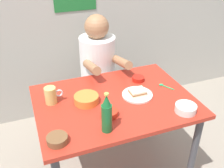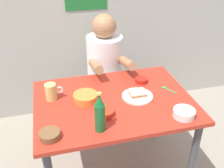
{
  "view_description": "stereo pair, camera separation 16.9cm",
  "coord_description": "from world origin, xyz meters",
  "px_view_note": "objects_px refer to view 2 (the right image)",
  "views": [
    {
      "loc": [
        -0.55,
        -1.41,
        1.77
      ],
      "look_at": [
        0.0,
        0.05,
        0.84
      ],
      "focal_mm": 41.67,
      "sensor_mm": 36.0,
      "label": 1
    },
    {
      "loc": [
        -0.39,
        -1.46,
        1.77
      ],
      "look_at": [
        0.0,
        0.05,
        0.84
      ],
      "focal_mm": 41.67,
      "sensor_mm": 36.0,
      "label": 2
    }
  ],
  "objects_px": {
    "dining_table": "(114,110)",
    "condiment_bowl_brown": "(50,135)",
    "beer_mug": "(51,92)",
    "stool": "(105,97)",
    "plate_orange": "(137,96)",
    "beer_bottle": "(100,114)",
    "person_seated": "(105,59)",
    "sandwich": "(138,93)"
  },
  "relations": [
    {
      "from": "beer_bottle",
      "to": "condiment_bowl_brown",
      "type": "bearing_deg",
      "value": 179.9
    },
    {
      "from": "dining_table",
      "to": "person_seated",
      "type": "height_order",
      "value": "person_seated"
    },
    {
      "from": "plate_orange",
      "to": "condiment_bowl_brown",
      "type": "relative_size",
      "value": 1.83
    },
    {
      "from": "dining_table",
      "to": "beer_bottle",
      "type": "relative_size",
      "value": 4.2
    },
    {
      "from": "person_seated",
      "to": "stool",
      "type": "bearing_deg",
      "value": 90.0
    },
    {
      "from": "sandwich",
      "to": "beer_mug",
      "type": "bearing_deg",
      "value": 167.78
    },
    {
      "from": "dining_table",
      "to": "beer_mug",
      "type": "height_order",
      "value": "beer_mug"
    },
    {
      "from": "beer_mug",
      "to": "beer_bottle",
      "type": "relative_size",
      "value": 0.48
    },
    {
      "from": "plate_orange",
      "to": "dining_table",
      "type": "bearing_deg",
      "value": 176.51
    },
    {
      "from": "stool",
      "to": "plate_orange",
      "type": "bearing_deg",
      "value": -81.77
    },
    {
      "from": "dining_table",
      "to": "sandwich",
      "type": "relative_size",
      "value": 10.0
    },
    {
      "from": "person_seated",
      "to": "plate_orange",
      "type": "distance_m",
      "value": 0.64
    },
    {
      "from": "person_seated",
      "to": "plate_orange",
      "type": "bearing_deg",
      "value": -81.63
    },
    {
      "from": "condiment_bowl_brown",
      "to": "plate_orange",
      "type": "bearing_deg",
      "value": 23.73
    },
    {
      "from": "plate_orange",
      "to": "beer_mug",
      "type": "distance_m",
      "value": 0.61
    },
    {
      "from": "plate_orange",
      "to": "beer_mug",
      "type": "xyz_separation_m",
      "value": [
        -0.59,
        0.13,
        0.05
      ]
    },
    {
      "from": "dining_table",
      "to": "beer_mug",
      "type": "relative_size",
      "value": 8.73
    },
    {
      "from": "plate_orange",
      "to": "beer_bottle",
      "type": "height_order",
      "value": "beer_bottle"
    },
    {
      "from": "beer_mug",
      "to": "condiment_bowl_brown",
      "type": "distance_m",
      "value": 0.41
    },
    {
      "from": "dining_table",
      "to": "person_seated",
      "type": "distance_m",
      "value": 0.64
    },
    {
      "from": "stool",
      "to": "beer_bottle",
      "type": "height_order",
      "value": "beer_bottle"
    },
    {
      "from": "person_seated",
      "to": "plate_orange",
      "type": "relative_size",
      "value": 3.27
    },
    {
      "from": "condiment_bowl_brown",
      "to": "beer_bottle",
      "type": "bearing_deg",
      "value": -0.1
    },
    {
      "from": "plate_orange",
      "to": "condiment_bowl_brown",
      "type": "height_order",
      "value": "condiment_bowl_brown"
    },
    {
      "from": "stool",
      "to": "condiment_bowl_brown",
      "type": "xyz_separation_m",
      "value": [
        -0.53,
        -0.92,
        0.41
      ]
    },
    {
      "from": "person_seated",
      "to": "beer_mug",
      "type": "relative_size",
      "value": 5.71
    },
    {
      "from": "dining_table",
      "to": "sandwich",
      "type": "distance_m",
      "value": 0.21
    },
    {
      "from": "condiment_bowl_brown",
      "to": "person_seated",
      "type": "bearing_deg",
      "value": 59.47
    },
    {
      "from": "condiment_bowl_brown",
      "to": "stool",
      "type": "bearing_deg",
      "value": 59.78
    },
    {
      "from": "dining_table",
      "to": "sandwich",
      "type": "xyz_separation_m",
      "value": [
        0.17,
        -0.01,
        0.13
      ]
    },
    {
      "from": "dining_table",
      "to": "plate_orange",
      "type": "bearing_deg",
      "value": -3.49
    },
    {
      "from": "sandwich",
      "to": "condiment_bowl_brown",
      "type": "bearing_deg",
      "value": -156.27
    },
    {
      "from": "stool",
      "to": "dining_table",
      "type": "bearing_deg",
      "value": -97.19
    },
    {
      "from": "dining_table",
      "to": "person_seated",
      "type": "relative_size",
      "value": 1.53
    },
    {
      "from": "condiment_bowl_brown",
      "to": "sandwich",
      "type": "bearing_deg",
      "value": 23.73
    },
    {
      "from": "plate_orange",
      "to": "beer_bottle",
      "type": "relative_size",
      "value": 0.84
    },
    {
      "from": "stool",
      "to": "plate_orange",
      "type": "height_order",
      "value": "plate_orange"
    },
    {
      "from": "person_seated",
      "to": "condiment_bowl_brown",
      "type": "height_order",
      "value": "person_seated"
    },
    {
      "from": "dining_table",
      "to": "condiment_bowl_brown",
      "type": "relative_size",
      "value": 9.17
    },
    {
      "from": "beer_mug",
      "to": "stool",
      "type": "bearing_deg",
      "value": 45.8
    },
    {
      "from": "dining_table",
      "to": "condiment_bowl_brown",
      "type": "distance_m",
      "value": 0.55
    },
    {
      "from": "condiment_bowl_brown",
      "to": "beer_mug",
      "type": "bearing_deg",
      "value": 85.03
    }
  ]
}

